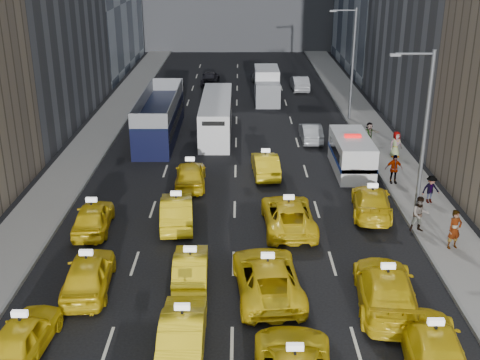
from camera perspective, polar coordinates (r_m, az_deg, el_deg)
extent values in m
cube|color=gray|center=(44.53, -14.05, 3.18)|extent=(3.00, 90.00, 0.15)
cube|color=gray|center=(44.39, 13.31, 3.19)|extent=(3.00, 90.00, 0.15)
cube|color=slate|center=(44.20, -12.23, 3.22)|extent=(0.15, 90.00, 0.18)
cube|color=slate|center=(44.07, 11.48, 3.23)|extent=(0.15, 90.00, 0.18)
cylinder|color=#595B60|center=(30.82, 17.03, 3.45)|extent=(0.20, 0.20, 9.00)
cylinder|color=#595B60|center=(29.59, 16.23, 11.42)|extent=(1.80, 0.12, 0.12)
cube|color=slate|center=(29.36, 14.50, 11.42)|extent=(0.50, 0.22, 0.12)
cylinder|color=#595B60|center=(49.72, 10.62, 10.59)|extent=(0.20, 0.20, 9.00)
cylinder|color=#595B60|center=(48.97, 9.89, 15.57)|extent=(1.80, 0.12, 0.12)
cube|color=slate|center=(48.83, 8.81, 15.56)|extent=(0.50, 0.22, 0.12)
imported|color=yellow|center=(23.08, -19.87, -13.74)|extent=(1.99, 4.24, 1.40)
imported|color=yellow|center=(22.15, -5.42, -13.92)|extent=(1.59, 4.44, 1.46)
imported|color=yellow|center=(22.34, 17.80, -14.67)|extent=(2.53, 5.17, 1.45)
imported|color=yellow|center=(26.01, -14.20, -8.62)|extent=(2.12, 4.66, 1.55)
imported|color=yellow|center=(25.98, -4.70, -8.27)|extent=(1.58, 4.13, 1.34)
imported|color=yellow|center=(25.06, 2.61, -9.15)|extent=(3.07, 5.77, 1.54)
imported|color=yellow|center=(24.85, 13.67, -9.99)|extent=(2.84, 5.79, 1.62)
imported|color=yellow|center=(31.21, -13.76, -3.43)|extent=(1.97, 4.37, 1.46)
imported|color=yellow|center=(31.10, -6.02, -2.93)|extent=(2.02, 4.73, 1.52)
imported|color=yellow|center=(30.63, 4.60, -3.29)|extent=(2.68, 5.46, 1.49)
imported|color=yellow|center=(32.90, 12.35, -2.02)|extent=(2.63, 5.10, 1.42)
imported|color=yellow|center=(35.93, -4.72, 0.53)|extent=(1.99, 4.50, 1.51)
imported|color=yellow|center=(37.61, 2.42, 1.48)|extent=(1.78, 4.39, 1.42)
cube|color=silver|center=(38.82, 10.53, 2.43)|extent=(2.45, 5.76, 2.26)
cylinder|color=black|center=(37.10, 9.55, 0.48)|extent=(0.28, 0.90, 0.90)
cylinder|color=black|center=(37.45, 12.36, 0.48)|extent=(0.28, 0.90, 0.90)
cylinder|color=black|center=(40.68, 8.71, 2.42)|extent=(0.28, 0.90, 0.90)
cylinder|color=black|center=(41.00, 11.28, 2.40)|extent=(0.28, 0.90, 0.90)
cube|color=navy|center=(38.87, 10.51, 2.21)|extent=(2.49, 5.76, 0.26)
cube|color=red|center=(38.45, 10.65, 4.14)|extent=(1.05, 0.41, 0.16)
cube|color=black|center=(45.39, -7.62, 6.03)|extent=(2.87, 11.30, 3.27)
cylinder|color=black|center=(41.41, -9.90, 2.83)|extent=(0.28, 1.10, 1.10)
cylinder|color=black|center=(41.08, -6.80, 2.85)|extent=(0.28, 1.10, 1.10)
cylinder|color=black|center=(50.34, -8.17, 6.25)|extent=(0.28, 1.10, 1.10)
cylinder|color=black|center=(50.07, -5.60, 6.28)|extent=(0.28, 1.10, 1.10)
cube|color=silver|center=(46.15, -2.26, 6.12)|extent=(3.11, 10.76, 2.74)
cylinder|color=black|center=(42.21, -3.76, 3.46)|extent=(0.28, 1.10, 1.10)
cylinder|color=black|center=(42.13, -1.16, 3.47)|extent=(0.28, 1.10, 1.10)
cylinder|color=black|center=(50.65, -3.15, 6.53)|extent=(0.28, 1.10, 1.10)
cylinder|color=black|center=(50.58, -0.97, 6.54)|extent=(0.28, 1.10, 1.10)
cube|color=white|center=(56.19, 2.56, 8.97)|extent=(2.93, 6.58, 2.91)
cylinder|color=black|center=(54.14, 1.65, 7.53)|extent=(0.28, 1.10, 1.10)
cylinder|color=black|center=(54.22, 3.65, 7.51)|extent=(0.28, 1.10, 1.10)
cylinder|color=black|center=(58.57, 1.53, 8.59)|extent=(0.28, 1.10, 1.10)
cylinder|color=black|center=(58.65, 3.38, 8.58)|extent=(0.28, 1.10, 1.10)
imported|color=#9DA0A4|center=(44.63, 6.73, 4.52)|extent=(1.47, 4.07, 1.33)
imported|color=black|center=(59.51, -6.74, 8.79)|extent=(2.76, 5.10, 1.36)
imported|color=gray|center=(65.36, 2.24, 10.12)|extent=(2.86, 5.55, 1.54)
imported|color=black|center=(63.10, -2.85, 9.66)|extent=(1.96, 4.35, 1.45)
imported|color=#95979C|center=(60.82, 5.67, 9.14)|extent=(1.68, 4.44, 1.45)
imported|color=gray|center=(29.90, 19.68, -4.43)|extent=(0.81, 0.66, 1.92)
imported|color=gray|center=(31.08, 16.69, -3.14)|extent=(0.93, 0.55, 1.85)
imported|color=gray|center=(34.78, 17.64, -0.84)|extent=(1.09, 0.63, 1.59)
imported|color=gray|center=(37.02, 14.38, 1.02)|extent=(1.08, 0.54, 1.79)
imported|color=gray|center=(41.73, 14.56, 3.30)|extent=(0.97, 0.73, 1.77)
imported|color=gray|center=(43.82, 12.14, 4.30)|extent=(1.61, 1.04, 1.68)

